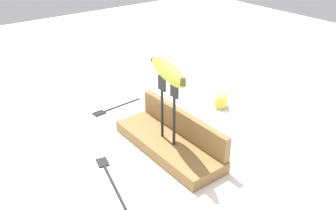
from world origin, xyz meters
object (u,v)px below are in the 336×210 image
object	(u,v)px
fork_fallen_near	(109,174)
wire_coil	(172,79)
fork_stand_center	(167,105)
banana_raised_center	(167,72)
fork_fallen_far	(111,108)
banana_chunk_near	(221,101)

from	to	relation	value
fork_fallen_near	wire_coil	bearing A→B (deg)	127.34
fork_stand_center	banana_raised_center	distance (m)	0.09
fork_stand_center	wire_coil	size ratio (longest dim) A/B	2.51
fork_stand_center	wire_coil	distance (m)	0.48
wire_coil	fork_stand_center	bearing A→B (deg)	-39.44
fork_fallen_far	fork_stand_center	bearing A→B (deg)	0.55
fork_stand_center	fork_fallen_near	world-z (taller)	fork_stand_center
fork_fallen_far	wire_coil	distance (m)	0.30
banana_chunk_near	wire_coil	xyz separation A→B (m)	(-0.27, 0.01, -0.02)
banana_raised_center	fork_fallen_far	world-z (taller)	banana_raised_center
banana_raised_center	fork_fallen_far	size ratio (longest dim) A/B	1.07
fork_fallen_near	wire_coil	world-z (taller)	fork_fallen_near
fork_fallen_far	wire_coil	world-z (taller)	fork_fallen_far
fork_stand_center	wire_coil	xyz separation A→B (m)	(-0.35, 0.29, -0.13)
banana_raised_center	wire_coil	size ratio (longest dim) A/B	2.77
fork_fallen_near	banana_raised_center	bearing A→B (deg)	88.93
fork_fallen_near	fork_fallen_far	world-z (taller)	same
banana_chunk_near	fork_fallen_near	bearing A→B (deg)	-79.33
banana_raised_center	fork_fallen_near	bearing A→B (deg)	-91.07
banana_raised_center	wire_coil	xyz separation A→B (m)	(-0.35, 0.29, -0.22)
fork_stand_center	fork_fallen_near	xyz separation A→B (m)	(-0.00, -0.17, -0.13)
wire_coil	fork_fallen_far	bearing A→B (deg)	-76.59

